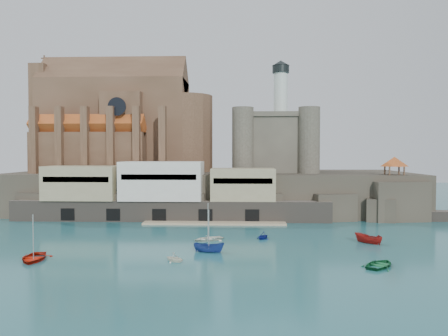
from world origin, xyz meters
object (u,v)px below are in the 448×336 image
castle_keep (274,140)px  boat_2 (209,252)px  church (122,126)px  pavilion (394,163)px  boat_1 (175,261)px  boat_0 (34,260)px

castle_keep → boat_2: castle_keep is taller
boat_2 → castle_keep: bearing=-7.0°
castle_keep → church: bearing=178.9°
castle_keep → boat_2: (-13.29, -49.16, -18.31)m
castle_keep → pavilion: bearing=-30.2°
castle_keep → boat_1: 60.62m
pavilion → boat_0: (-63.27, -40.07, -12.73)m
castle_keep → pavilion: (25.92, -15.08, -5.59)m
church → boat_1: 64.17m
church → castle_keep: size_ratio=1.60×
church → boat_0: 60.21m
castle_keep → boat_2: size_ratio=6.16×
church → boat_1: church is taller
pavilion → boat_2: pavilion is taller
pavilion → boat_1: size_ratio=2.12×
church → castle_keep: (40.21, -0.78, -3.81)m
pavilion → boat_0: pavilion is taller
castle_keep → boat_1: bearing=-107.7°
boat_1 → pavilion: bearing=-12.9°
boat_1 → boat_2: (4.29, 5.89, 0.00)m
castle_keep → boat_0: size_ratio=4.67×
pavilion → boat_2: size_ratio=1.35×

